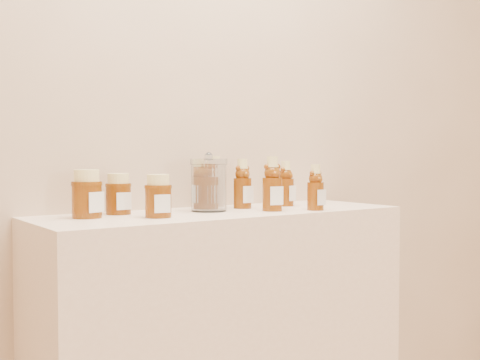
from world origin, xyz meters
TOP-DOWN VIEW (x-y plane):
  - wall_back at (0.00, 1.75)m, footprint 3.50×0.02m
  - display_table at (0.00, 1.55)m, footprint 1.20×0.40m
  - bear_bottle_back_left at (0.04, 1.67)m, footprint 0.09×0.09m
  - bear_bottle_back_mid at (0.11, 1.61)m, footprint 0.07×0.07m
  - bear_bottle_back_right at (0.29, 1.60)m, footprint 0.08×0.08m
  - bear_bottle_front_left at (0.14, 1.48)m, footprint 0.08×0.08m
  - bear_bottle_front_right at (0.27, 1.42)m, footprint 0.06×0.06m
  - honey_jar_left at (-0.43, 1.61)m, footprint 0.11×0.11m
  - honey_jar_back at (-0.31, 1.66)m, footprint 0.08×0.08m
  - honey_jar_front at (-0.26, 1.51)m, footprint 0.09×0.09m
  - glass_canister at (-0.04, 1.58)m, footprint 0.12×0.12m

SIDE VIEW (x-z plane):
  - display_table at x=0.00m, z-range 0.00..0.90m
  - honey_jar_front at x=-0.26m, z-range 0.90..1.02m
  - honey_jar_back at x=-0.31m, z-range 0.90..1.02m
  - honey_jar_left at x=-0.43m, z-range 0.90..1.04m
  - bear_bottle_front_right at x=0.27m, z-range 0.90..1.07m
  - bear_bottle_back_right at x=0.29m, z-range 0.90..1.08m
  - glass_canister at x=-0.04m, z-range 0.90..1.08m
  - bear_bottle_back_mid at x=0.11m, z-range 0.90..1.09m
  - bear_bottle_front_left at x=0.14m, z-range 0.90..1.10m
  - bear_bottle_back_left at x=0.04m, z-range 0.90..1.10m
  - wall_back at x=0.00m, z-range 0.00..2.70m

